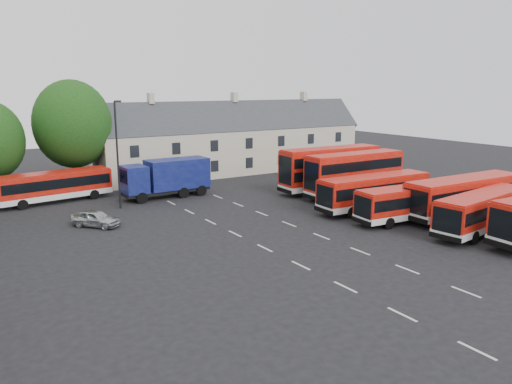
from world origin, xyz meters
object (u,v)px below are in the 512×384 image
Objects in this scene: box_truck at (167,176)px; lamppost at (118,152)px; silver_car at (96,218)px; bus_dd_south at (355,172)px.

box_truck is 6.52m from lamppost.
bus_dd_south is at bearing -47.13° from silver_car.
box_truck is 11.37m from silver_car.
bus_dd_south is 24.83m from silver_car.
silver_car is 7.48m from lamppost.
bus_dd_south is 1.26× the size of box_truck.
box_truck is at bearing -2.50° from silver_car.
silver_car is at bearing 174.12° from bus_dd_south.
bus_dd_south is 1.13× the size of lamppost.
box_truck is (-15.65, 9.90, -0.41)m from bus_dd_south.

